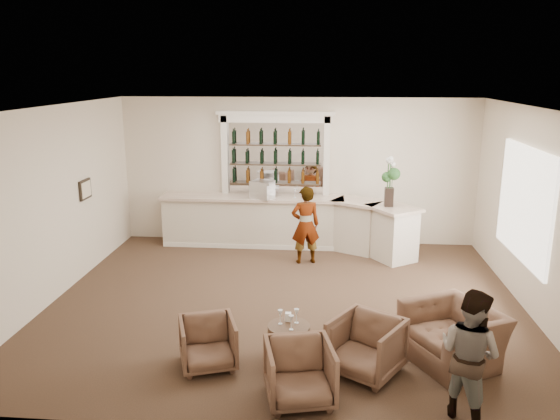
% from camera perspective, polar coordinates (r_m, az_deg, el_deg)
% --- Properties ---
extents(ground, '(8.00, 8.00, 0.00)m').
position_cam_1_polar(ground, '(9.53, 0.61, -9.55)').
color(ground, brown).
rests_on(ground, ground).
extents(room_shell, '(8.04, 7.02, 3.32)m').
position_cam_1_polar(room_shell, '(9.54, 1.95, 5.15)').
color(room_shell, beige).
rests_on(room_shell, ground).
extents(bar_counter, '(5.72, 1.80, 1.14)m').
position_cam_1_polar(bar_counter, '(12.17, 0.92, -1.33)').
color(bar_counter, beige).
rests_on(bar_counter, ground).
extents(back_bar_alcove, '(2.64, 0.25, 3.00)m').
position_cam_1_polar(back_bar_alcove, '(12.29, -0.49, 5.79)').
color(back_bar_alcove, white).
rests_on(back_bar_alcove, ground).
extents(cocktail_table, '(0.58, 0.58, 0.50)m').
position_cam_1_polar(cocktail_table, '(7.70, 0.92, -13.64)').
color(cocktail_table, '#513823').
rests_on(cocktail_table, ground).
extents(sommelier, '(0.67, 0.52, 1.61)m').
position_cam_1_polar(sommelier, '(11.15, 2.68, -1.57)').
color(sommelier, gray).
rests_on(sommelier, ground).
extents(guest, '(0.94, 0.95, 1.55)m').
position_cam_1_polar(guest, '(6.68, 19.21, -14.04)').
color(guest, gray).
rests_on(guest, ground).
extents(armchair_left, '(0.92, 0.93, 0.67)m').
position_cam_1_polar(armchair_left, '(7.55, -7.54, -13.65)').
color(armchair_left, brown).
rests_on(armchair_left, ground).
extents(armchair_center, '(0.94, 0.96, 0.73)m').
position_cam_1_polar(armchair_center, '(6.79, 2.07, -16.66)').
color(armchair_center, brown).
rests_on(armchair_center, ground).
extents(armchair_right, '(1.14, 1.15, 0.77)m').
position_cam_1_polar(armchair_right, '(7.40, 8.97, -13.90)').
color(armchair_right, brown).
rests_on(armchair_right, ground).
extents(armchair_far, '(1.48, 1.54, 0.77)m').
position_cam_1_polar(armchair_far, '(7.94, 17.60, -12.35)').
color(armchair_far, brown).
rests_on(armchair_far, ground).
extents(espresso_machine, '(0.56, 0.52, 0.39)m').
position_cam_1_polar(espresso_machine, '(11.96, -1.86, 2.15)').
color(espresso_machine, silver).
rests_on(espresso_machine, bar_counter).
extents(flower_vase, '(0.27, 0.27, 1.04)m').
position_cam_1_polar(flower_vase, '(11.39, 11.40, 3.25)').
color(flower_vase, black).
rests_on(flower_vase, bar_counter).
extents(wine_glass_bar_left, '(0.07, 0.07, 0.21)m').
position_cam_1_polar(wine_glass_bar_left, '(12.03, 1.56, 1.78)').
color(wine_glass_bar_left, white).
rests_on(wine_glass_bar_left, bar_counter).
extents(wine_glass_bar_right, '(0.07, 0.07, 0.21)m').
position_cam_1_polar(wine_glass_bar_right, '(12.07, -2.64, 1.81)').
color(wine_glass_bar_right, white).
rests_on(wine_glass_bar_right, bar_counter).
extents(wine_glass_tbl_a, '(0.07, 0.07, 0.21)m').
position_cam_1_polar(wine_glass_tbl_a, '(7.58, 0.03, -11.12)').
color(wine_glass_tbl_a, white).
rests_on(wine_glass_tbl_a, cocktail_table).
extents(wine_glass_tbl_b, '(0.07, 0.07, 0.21)m').
position_cam_1_polar(wine_glass_tbl_b, '(7.61, 1.74, -11.02)').
color(wine_glass_tbl_b, white).
rests_on(wine_glass_tbl_b, cocktail_table).
extents(wine_glass_tbl_c, '(0.07, 0.07, 0.21)m').
position_cam_1_polar(wine_glass_tbl_c, '(7.42, 1.18, -11.70)').
color(wine_glass_tbl_c, white).
rests_on(wine_glass_tbl_c, cocktail_table).
extents(napkin_holder, '(0.08, 0.08, 0.12)m').
position_cam_1_polar(napkin_holder, '(7.69, 0.86, -11.10)').
color(napkin_holder, white).
rests_on(napkin_holder, cocktail_table).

